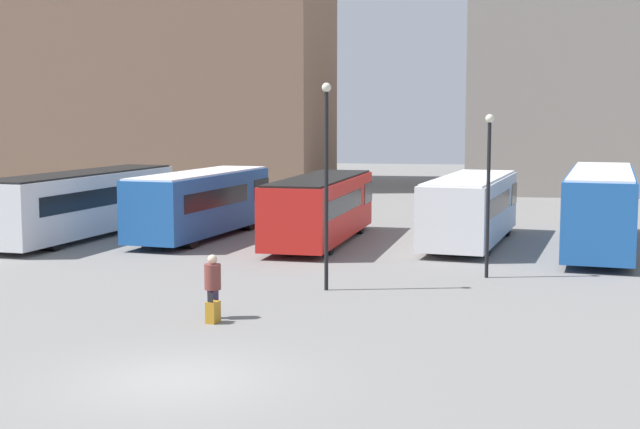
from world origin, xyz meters
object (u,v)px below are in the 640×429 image
at_px(bus_0, 84,201).
at_px(lamp_post_2, 488,182).
at_px(bus_3, 471,207).
at_px(bus_4, 601,206).
at_px(bus_1, 202,202).
at_px(traveler, 213,281).
at_px(lamp_post_0, 326,171).
at_px(suitcase, 213,312).
at_px(bus_2, 321,207).

height_order(bus_0, lamp_post_2, lamp_post_2).
relative_size(bus_3, bus_4, 0.80).
bearing_deg(lamp_post_2, bus_4, 57.85).
xyz_separation_m(bus_1, traveler, (4.91, -14.92, -0.55)).
relative_size(bus_0, traveler, 7.34).
relative_size(bus_0, lamp_post_2, 2.33).
distance_m(bus_0, lamp_post_0, 16.02).
distance_m(suitcase, lamp_post_2, 10.82).
distance_m(bus_1, bus_2, 5.40).
height_order(bus_2, lamp_post_2, lamp_post_2).
relative_size(bus_2, traveler, 6.07).
xyz_separation_m(bus_4, traveler, (-11.73, -14.44, -0.71)).
height_order(bus_0, suitcase, bus_0).
relative_size(bus_1, lamp_post_0, 1.59).
height_order(bus_1, bus_2, bus_1).
bearing_deg(lamp_post_2, traveler, -134.93).
height_order(bus_4, lamp_post_2, lamp_post_2).
relative_size(traveler, suitcase, 2.10).
bearing_deg(traveler, suitcase, -151.06).
height_order(bus_0, bus_4, bus_4).
bearing_deg(suitcase, bus_4, -25.30).
bearing_deg(lamp_post_2, bus_3, 93.95).
bearing_deg(bus_3, lamp_post_2, -166.71).
height_order(suitcase, lamp_post_2, lamp_post_2).
bearing_deg(suitcase, lamp_post_0, -12.17).
relative_size(bus_3, suitcase, 12.35).
bearing_deg(bus_3, bus_0, 101.77).
height_order(bus_3, bus_4, bus_4).
xyz_separation_m(bus_3, lamp_post_0, (-4.32, -10.69, 2.13)).
height_order(traveler, lamp_post_2, lamp_post_2).
bearing_deg(bus_3, suitcase, 166.49).
bearing_deg(bus_1, bus_0, 106.46).
relative_size(suitcase, lamp_post_2, 0.15).
xyz_separation_m(bus_3, bus_4, (5.09, -0.49, 0.20)).
distance_m(traveler, suitcase, 0.89).
xyz_separation_m(bus_2, traveler, (-0.45, -14.31, -0.49)).
distance_m(bus_0, suitcase, 17.95).
bearing_deg(bus_1, suitcase, -153.14).
xyz_separation_m(bus_0, traveler, (10.04, -14.23, -0.55)).
xyz_separation_m(bus_2, bus_3, (6.20, 0.62, 0.02)).
distance_m(bus_0, bus_2, 10.49).
height_order(suitcase, lamp_post_0, lamp_post_0).
xyz_separation_m(traveler, lamp_post_2, (7.18, 7.20, 2.16)).
xyz_separation_m(traveler, suitcase, (0.15, -0.50, -0.72)).
height_order(bus_1, suitcase, bus_1).
distance_m(bus_1, suitcase, 16.28).
bearing_deg(traveler, lamp_post_2, -32.42).
height_order(bus_3, traveler, bus_3).
relative_size(bus_2, bus_3, 1.03).
distance_m(bus_4, traveler, 18.62).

